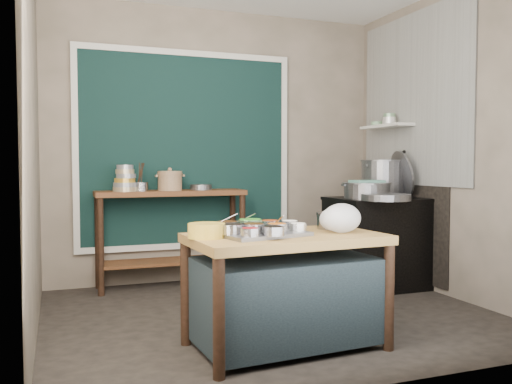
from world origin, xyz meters
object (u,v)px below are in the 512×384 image
object	(u,v)px
saucepan	(331,221)
ceramic_crock	(170,182)
prep_table	(286,291)
utensil_cup	(141,187)
yellow_basin	(207,231)
steamer	(367,190)
condiment_tray	(262,234)
back_counter	(171,238)
stock_pot	(383,178)
stove_block	(378,244)

from	to	relation	value
saucepan	ceramic_crock	bearing A→B (deg)	91.57
prep_table	saucepan	bearing A→B (deg)	17.81
utensil_cup	ceramic_crock	bearing A→B (deg)	2.73
yellow_basin	steamer	bearing A→B (deg)	32.75
condiment_tray	back_counter	bearing A→B (deg)	94.95
condiment_tray	saucepan	size ratio (longest dim) A/B	2.53
back_counter	stock_pot	size ratio (longest dim) A/B	3.06
back_counter	saucepan	world-z (taller)	back_counter
saucepan	stock_pot	xyz separation A→B (m)	(1.30, 1.32, 0.26)
stock_pot	prep_table	bearing A→B (deg)	-139.14
condiment_tray	utensil_cup	size ratio (longest dim) A/B	3.91
ceramic_crock	steamer	bearing A→B (deg)	-23.37
back_counter	saucepan	distance (m)	2.04
yellow_basin	stock_pot	xyz separation A→B (m)	(2.25, 1.47, 0.27)
condiment_tray	ceramic_crock	size ratio (longest dim) A/B	2.16
prep_table	stove_block	size ratio (longest dim) A/B	1.39
back_counter	saucepan	size ratio (longest dim) A/B	6.74
condiment_tray	ceramic_crock	xyz separation A→B (m)	(-0.19, 2.01, 0.27)
ceramic_crock	stock_pot	bearing A→B (deg)	-13.88
prep_table	ceramic_crock	bearing A→B (deg)	96.39
prep_table	steamer	xyz separation A→B (m)	(1.38, 1.25, 0.58)
prep_table	steamer	distance (m)	1.96
saucepan	utensil_cup	xyz separation A→B (m)	(-1.07, 1.83, 0.18)
stove_block	stock_pot	world-z (taller)	stock_pot
prep_table	back_counter	world-z (taller)	back_counter
prep_table	stove_block	distance (m)	2.03
steamer	saucepan	bearing A→B (deg)	-131.59
prep_table	stove_block	xyz separation A→B (m)	(1.55, 1.30, 0.05)
back_counter	utensil_cup	bearing A→B (deg)	-173.11
prep_table	ceramic_crock	size ratio (longest dim) A/B	4.95
back_counter	utensil_cup	xyz separation A→B (m)	(-0.30, -0.04, 0.52)
stove_block	condiment_tray	size ratio (longest dim) A/B	1.65
saucepan	stock_pot	bearing A→B (deg)	23.98
back_counter	condiment_tray	distance (m)	2.06
utensil_cup	stove_block	bearing A→B (deg)	-17.53
stove_block	condiment_tray	bearing A→B (deg)	-142.89
stove_block	yellow_basin	world-z (taller)	stove_block
back_counter	yellow_basin	distance (m)	2.04
stove_block	stock_pot	xyz separation A→B (m)	(0.17, 0.19, 0.64)
stock_pot	steamer	world-z (taller)	stock_pot
prep_table	steamer	bearing A→B (deg)	38.30
back_counter	prep_table	bearing A→B (deg)	-80.28
back_counter	steamer	bearing A→B (deg)	-24.16
stove_block	back_counter	bearing A→B (deg)	158.98
yellow_basin	utensil_cup	distance (m)	1.99
prep_table	condiment_tray	distance (m)	0.42
ceramic_crock	steamer	distance (m)	1.90
yellow_basin	ceramic_crock	size ratio (longest dim) A/B	0.93
steamer	ceramic_crock	bearing A→B (deg)	156.63
condiment_tray	stock_pot	size ratio (longest dim) A/B	1.15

